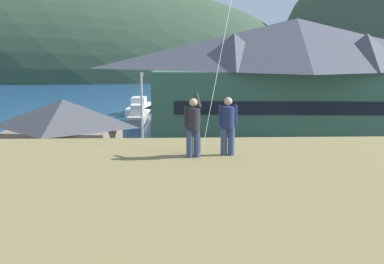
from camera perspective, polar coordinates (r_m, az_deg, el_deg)
The scene contains 18 objects.
ground_plane at distance 23.64m, azimuth 3.19°, elevation -11.62°, with size 600.00×600.00×0.00m, color #66604C.
parking_lot_pad at distance 28.29m, azimuth 2.30°, elevation -7.65°, with size 40.00×20.00×0.10m, color slate.
bay_water at distance 82.27m, azimuth -0.46°, elevation 4.61°, with size 360.00×84.00×0.03m, color navy.
far_hill_west_ridge at distance 134.59m, azimuth -13.49°, elevation 6.76°, with size 122.28×64.77×48.68m, color #334733.
harbor_lodge at distance 44.68m, azimuth 12.26°, elevation 6.56°, with size 27.51×12.65×11.00m.
storage_shed_near_lot at distance 30.63m, azimuth -14.96°, elevation -1.14°, with size 7.23×6.06×5.50m.
storage_shed_waterside at distance 45.43m, azimuth -1.34°, elevation 2.26°, with size 5.65×5.42×4.27m.
wharf_dock at distance 57.01m, azimuth -2.98°, elevation 2.12°, with size 3.20×13.99×0.70m.
moored_boat_wharfside at distance 52.95m, azimuth -6.55°, elevation 1.79°, with size 1.90×5.69×2.16m.
moored_boat_outer_mooring at distance 54.47m, azimuth 0.57°, elevation 2.12°, with size 2.62×6.95×2.16m.
moored_boat_inner_slip at distance 60.01m, azimuth -6.29°, elevation 2.87°, with size 3.02×7.46×2.16m.
parked_car_front_row_red at distance 29.31m, azimuth 13.55°, elevation -5.21°, with size 4.22×2.10×1.82m.
parked_car_mid_row_center at distance 24.95m, azimuth 18.25°, elevation -8.33°, with size 4.30×2.25×1.82m.
parked_car_back_row_left at distance 29.71m, azimuth 1.45°, elevation -4.69°, with size 4.22×2.10×1.82m.
parked_car_mid_row_near at distance 24.06m, azimuth -11.74°, elevation -8.72°, with size 4.29×2.23×1.82m.
parking_light_pole at distance 32.78m, azimuth -6.01°, elevation 2.04°, with size 0.24×0.78×6.79m.
person_kite_flyer at distance 13.85m, azimuth 0.15°, elevation 0.82°, with size 0.52×0.69×1.86m.
person_companion at distance 14.14m, azimuth 4.32°, elevation 0.93°, with size 0.55×0.40×1.74m.
Camera 1 is at (-2.00, -21.75, 9.05)m, focal length 44.54 mm.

